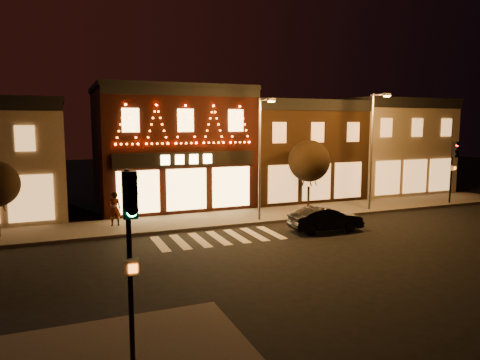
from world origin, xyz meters
TOP-DOWN VIEW (x-y plane):
  - ground at (0.00, 0.00)m, footprint 120.00×120.00m
  - sidewalk_far at (2.00, 8.00)m, footprint 44.00×4.00m
  - building_pulp at (0.00, 13.98)m, footprint 10.20×8.34m
  - building_right_a at (9.50, 13.99)m, footprint 9.20×8.28m
  - building_right_b at (18.50, 13.99)m, footprint 9.20×8.28m
  - traffic_signal_near at (-5.95, -6.89)m, footprint 0.34×0.48m
  - traffic_signal_far at (18.57, 6.44)m, footprint 0.37×0.50m
  - streetlamp_mid at (3.50, 6.39)m, footprint 0.45×1.61m
  - streetlamp_right at (11.56, 6.52)m, footprint 0.50×1.74m
  - tree_right at (7.89, 8.34)m, footprint 2.75×2.75m
  - dark_sedan at (5.92, 3.26)m, footprint 4.10×1.68m
  - pedestrian at (-4.62, 8.23)m, footprint 0.72×0.49m

SIDE VIEW (x-z plane):
  - ground at x=0.00m, z-range 0.00..0.00m
  - sidewalk_far at x=2.00m, z-range 0.00..0.15m
  - dark_sedan at x=5.92m, z-range 0.00..1.32m
  - pedestrian at x=-4.62m, z-range 0.15..2.05m
  - traffic_signal_far at x=18.57m, z-range 1.09..5.51m
  - tree_right at x=7.89m, z-range 1.07..5.66m
  - traffic_signal_near at x=-5.95m, z-range 1.10..5.72m
  - building_right_a at x=9.50m, z-range 0.01..7.51m
  - building_right_b at x=18.50m, z-range 0.01..7.81m
  - building_pulp at x=0.00m, z-range 0.01..8.31m
  - streetlamp_mid at x=3.50m, z-range 0.76..7.84m
  - streetlamp_right at x=11.56m, z-range 0.81..8.37m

